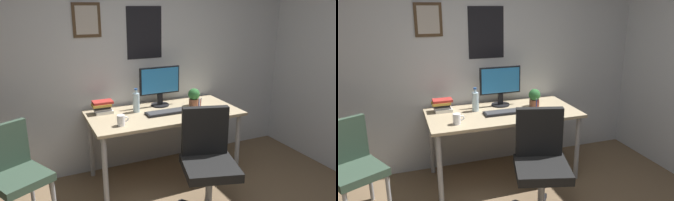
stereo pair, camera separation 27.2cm
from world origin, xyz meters
The scene contains 12 objects.
wall_back centered at (0.00, 2.15, 1.30)m, with size 4.40×0.10×2.60m.
desk centered at (0.30, 1.69, 0.67)m, with size 1.57×0.76×0.74m.
office_chair centered at (0.41, 0.97, 0.53)m, with size 0.58×0.59×0.95m.
side_chair centered at (-1.16, 1.47, 0.50)m, with size 0.57×0.57×0.88m.
monitor centered at (0.34, 1.91, 0.98)m, with size 0.46×0.20×0.43m.
keyboard centered at (0.29, 1.63, 0.76)m, with size 0.43×0.15×0.03m.
computer_mouse centered at (0.59, 1.61, 0.76)m, with size 0.06×0.11×0.04m.
water_bottle centered at (0.03, 1.81, 0.85)m, with size 0.07×0.07×0.25m.
coffee_mug_near centered at (-0.23, 1.48, 0.79)m, with size 0.11×0.07×0.10m.
potted_plant centered at (0.68, 1.76, 0.85)m, with size 0.13×0.13×0.19m.
pen_cup centered at (0.55, 1.39, 0.80)m, with size 0.07×0.07×0.20m.
book_stack_left centered at (-0.30, 1.91, 0.81)m, with size 0.21×0.14×0.13m.
Camera 1 is at (-0.99, -1.27, 1.83)m, focal length 34.74 mm.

